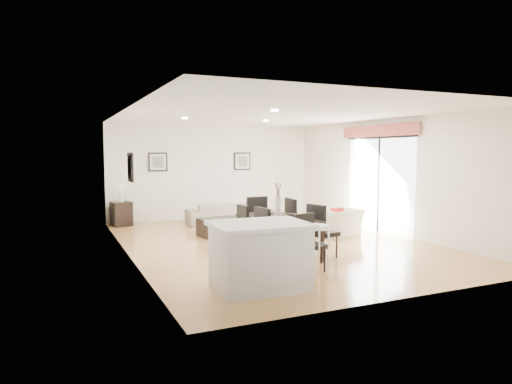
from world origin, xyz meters
name	(u,v)px	position (x,y,z in m)	size (l,w,h in m)	color
ground	(274,243)	(0.00, 0.00, 0.00)	(8.00, 8.00, 0.00)	tan
wall_back	(213,172)	(0.00, 4.00, 1.35)	(6.00, 0.04, 2.70)	white
wall_front	(411,196)	(0.00, -4.00, 1.35)	(6.00, 0.04, 2.70)	white
wall_left	(127,183)	(-3.00, 0.00, 1.35)	(0.04, 8.00, 2.70)	white
wall_right	(388,176)	(3.00, 0.00, 1.35)	(0.04, 8.00, 2.70)	white
ceiling	(275,114)	(0.00, 0.00, 2.70)	(6.00, 8.00, 0.02)	white
sofa	(224,213)	(-0.08, 2.92, 0.29)	(1.97, 0.77, 0.58)	gray
armchair	(338,223)	(1.68, 0.11, 0.31)	(0.96, 0.84, 0.62)	beige
courtyard_plant_a	(477,213)	(5.67, -0.27, 0.36)	(0.65, 0.56, 0.72)	#376029
courtyard_plant_b	(427,206)	(5.69, 1.45, 0.36)	(0.40, 0.40, 0.71)	#376029
dining_table	(278,221)	(-0.48, -1.12, 0.66)	(1.02, 1.82, 0.73)	black
dining_chair_wnear	(257,233)	(-1.10, -1.55, 0.54)	(0.50, 0.50, 0.97)	black
dining_chair_wfar	(238,227)	(-1.10, -0.68, 0.52)	(0.44, 0.44, 0.92)	black
dining_chair_enear	(320,228)	(0.14, -1.58, 0.55)	(0.54, 0.54, 0.99)	black
dining_chair_efar	(296,221)	(0.13, -0.68, 0.56)	(0.48, 0.48, 1.01)	black
dining_chair_head	(308,239)	(-0.49, -2.21, 0.51)	(0.47, 0.47, 0.92)	black
dining_chair_foot	(255,218)	(-0.48, -0.05, 0.57)	(0.48, 0.48, 1.02)	black
vase	(278,203)	(-0.48, -1.12, 0.99)	(0.82, 1.26, 0.64)	white
coffee_table	(222,227)	(-0.72, 1.25, 0.21)	(1.03, 0.62, 0.41)	black
side_table	(121,214)	(-2.64, 3.66, 0.32)	(0.47, 0.47, 0.63)	black
table_lamp	(121,190)	(-2.64, 3.65, 0.94)	(0.25, 0.25, 0.49)	white
cushion	(337,215)	(1.59, 0.02, 0.51)	(0.31, 0.10, 0.31)	#A01514
kitchen_island	(260,255)	(-1.62, -2.82, 0.47)	(1.39, 1.09, 0.94)	silver
bar_stool	(317,233)	(-0.69, -2.82, 0.72)	(0.38, 0.38, 0.84)	silver
framed_print_back_left	(158,162)	(-1.60, 3.97, 1.65)	(0.52, 0.04, 0.52)	black
framed_print_back_right	(242,161)	(0.90, 3.97, 1.65)	(0.52, 0.04, 0.52)	black
framed_print_left_wall	(130,167)	(-2.97, -0.20, 1.65)	(0.04, 0.52, 0.52)	black
sliding_door	(379,163)	(2.96, 0.30, 1.66)	(0.12, 2.70, 2.57)	white
courtyard	(456,187)	(6.16, 0.87, 0.92)	(6.00, 6.00, 2.00)	gray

